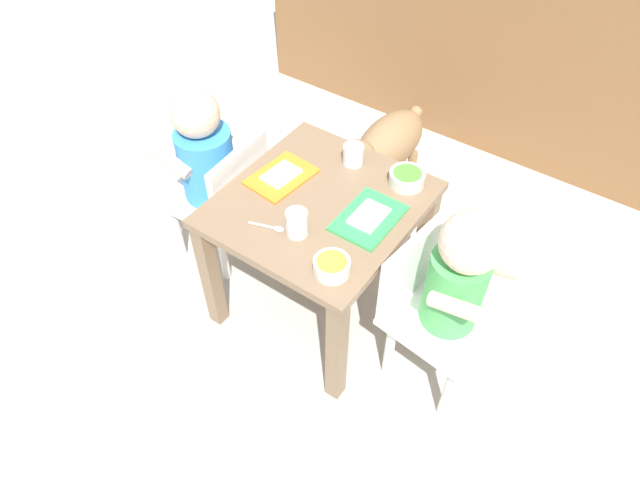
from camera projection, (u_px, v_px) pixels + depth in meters
The scene contains 13 objects.
ground_plane at pixel (320, 300), 1.89m from camera, with size 7.00×7.00×0.00m, color #B2ADA3.
kitchen_cabinet_back at pixel (499, 19), 2.21m from camera, with size 2.01×0.31×1.00m, color brown.
dining_table at pixel (320, 222), 1.62m from camera, with size 0.52×0.55×0.45m.
seated_child_left at pixel (209, 162), 1.76m from camera, with size 0.30×0.30×0.65m.
seated_child_right at pixel (452, 282), 1.42m from camera, with size 0.31×0.31×0.65m.
dog at pixel (385, 146), 2.10m from camera, with size 0.20×0.48×0.34m.
food_tray_left at pixel (281, 176), 1.63m from camera, with size 0.15×0.20×0.02m.
food_tray_right at pixel (369, 218), 1.51m from camera, with size 0.14×0.20×0.02m.
water_cup_left at pixel (297, 224), 1.46m from camera, with size 0.06×0.06×0.07m.
water_cup_right at pixel (353, 156), 1.66m from camera, with size 0.06×0.06×0.06m.
veggie_bowl_near at pixel (332, 266), 1.37m from camera, with size 0.09×0.09×0.04m.
veggie_bowl_far at pixel (407, 178), 1.60m from camera, with size 0.10×0.10×0.04m.
spoon_by_left_tray at pixel (270, 227), 1.49m from camera, with size 0.10×0.04×0.01m.
Camera 1 is at (0.66, -0.94, 1.52)m, focal length 31.74 mm.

